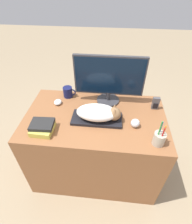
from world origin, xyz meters
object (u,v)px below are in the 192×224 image
cat (100,113)px  phone (156,103)px  coffee_mug (68,92)px  pen_cup (159,138)px  book_stack (42,127)px  baseball (135,123)px  computer_mouse (58,102)px  monitor (109,78)px  keyboard (97,119)px

cat → phone: bearing=23.2°
coffee_mug → pen_cup: (0.77, -0.51, 0.00)m
book_stack → phone: bearing=22.2°
baseball → computer_mouse: bearing=162.1°
monitor → baseball: 0.44m
pen_cup → phone: 0.41m
cat → phone: (0.47, 0.20, -0.02)m
pen_cup → book_stack: 0.86m
cat → phone: 0.51m
monitor → book_stack: 0.68m
coffee_mug → computer_mouse: bearing=-119.0°
cat → book_stack: size_ratio=2.00×
keyboard → phone: phone is taller
keyboard → cat: 0.07m
computer_mouse → book_stack: size_ratio=0.45×
cat → monitor: (0.05, 0.27, 0.16)m
cat → coffee_mug: bearing=137.3°
cat → monitor: bearing=78.7°
computer_mouse → pen_cup: 0.92m
keyboard → computer_mouse: (-0.38, 0.18, 0.01)m
phone → book_stack: phone is taller
pen_cup → book_stack: size_ratio=1.24×
computer_mouse → pen_cup: size_ratio=0.37×
keyboard → phone: 0.54m
pen_cup → baseball: 0.22m
keyboard → baseball: bearing=-8.0°
phone → book_stack: 0.97m
keyboard → book_stack: bearing=-157.8°
computer_mouse → book_stack: book_stack is taller
cat → phone: size_ratio=3.07×
coffee_mug → phone: size_ratio=1.04×
keyboard → book_stack: size_ratio=2.30×
monitor → coffee_mug: monitor is taller
keyboard → coffee_mug: coffee_mug is taller
cat → baseball: cat is taller
keyboard → pen_cup: 0.50m
pen_cup → phone: size_ratio=1.89×
monitor → pen_cup: bearing=-51.2°
monitor → pen_cup: 0.64m
monitor → phone: bearing=-9.6°
phone → keyboard: bearing=-157.8°
computer_mouse → book_stack: 0.34m
keyboard → monitor: 0.36m
computer_mouse → coffee_mug: (0.07, 0.13, 0.03)m
keyboard → monitor: (0.08, 0.27, 0.23)m
cat → pen_cup: (0.44, -0.20, -0.03)m
keyboard → pen_cup: bearing=-23.7°
phone → baseball: bearing=-127.4°
pen_cup → computer_mouse: bearing=155.6°
coffee_mug → book_stack: coffee_mug is taller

